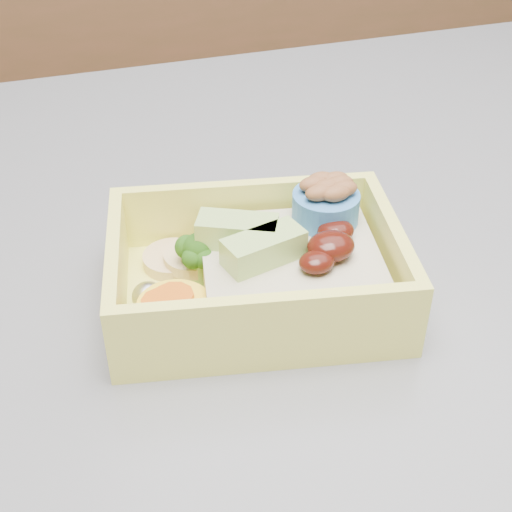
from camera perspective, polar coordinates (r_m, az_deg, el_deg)
name	(u,v)px	position (r m, az deg, el deg)	size (l,w,h in m)	color
bento_box	(265,268)	(0.41, 0.72, -0.97)	(0.19, 0.15, 0.06)	#F8F466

